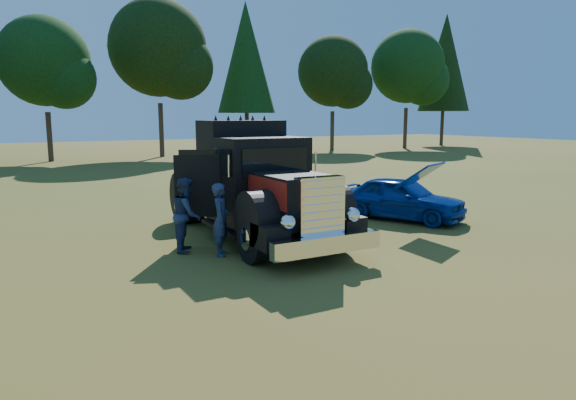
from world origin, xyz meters
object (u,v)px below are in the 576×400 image
Objects in this scene: diamond_t_truck at (255,189)px; hotrod_coupe at (401,198)px; spectator_near at (221,220)px; spectator_far at (187,214)px.

hotrod_coupe is at bearing 0.56° from diamond_t_truck.
diamond_t_truck is 4.96m from hotrod_coupe.
spectator_far is at bearing 63.18° from spectator_near.
diamond_t_truck is 2.02m from spectator_far.
hotrod_coupe is 6.43m from spectator_near.
spectator_far is (-1.94, -0.38, -0.42)m from diamond_t_truck.
diamond_t_truck reaches higher than hotrod_coupe.
diamond_t_truck is at bearing -179.44° from hotrod_coupe.
hotrod_coupe reaches higher than spectator_near.
hotrod_coupe is 6.87m from spectator_far.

